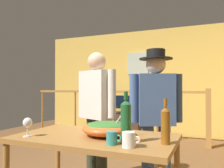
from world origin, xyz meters
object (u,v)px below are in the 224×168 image
object	(u,v)px
serving_table	(95,145)
tv_console	(123,123)
framed_picture	(138,63)
person_standing_right	(156,110)
person_standing_left	(97,106)
mug_teal	(112,138)
mug_white	(129,140)
stair_railing	(140,106)
flat_screen_tv	(122,102)
wine_glass	(27,123)
salad_bowl	(107,128)
wine_bottle_green	(126,121)
wine_bottle_amber	(166,125)

from	to	relation	value
serving_table	tv_console	bearing A→B (deg)	106.90
framed_picture	person_standing_right	world-z (taller)	framed_picture
tv_console	person_standing_left	bearing A→B (deg)	-75.50
serving_table	mug_teal	distance (m)	0.35
mug_white	stair_railing	bearing A→B (deg)	104.78
flat_screen_tv	mug_teal	world-z (taller)	flat_screen_tv
stair_railing	tv_console	world-z (taller)	stair_railing
flat_screen_tv	mug_white	distance (m)	4.11
wine_glass	person_standing_right	size ratio (longest dim) A/B	0.10
stair_railing	person_standing_right	size ratio (longest dim) A/B	2.61
stair_railing	wine_glass	world-z (taller)	stair_railing
flat_screen_tv	mug_teal	xyz separation A→B (m)	(1.35, -3.81, 0.01)
serving_table	mug_white	size ratio (longest dim) A/B	10.45
framed_picture	salad_bowl	bearing A→B (deg)	-77.11
tv_console	wine_bottle_green	size ratio (longest dim) A/B	2.42
framed_picture	wine_bottle_green	world-z (taller)	framed_picture
wine_glass	wine_bottle_green	xyz separation A→B (m)	(0.81, 0.11, 0.05)
stair_railing	tv_console	xyz separation A→B (m)	(-0.61, 0.55, -0.48)
tv_console	serving_table	size ratio (longest dim) A/B	0.69
framed_picture	serving_table	bearing A→B (deg)	-78.53
wine_bottle_green	wine_bottle_amber	world-z (taller)	wine_bottle_green
mug_white	tv_console	bearing A→B (deg)	110.98
mug_white	wine_bottle_green	bearing A→B (deg)	119.21
wine_glass	wine_bottle_amber	size ratio (longest dim) A/B	0.48
tv_console	mug_white	distance (m)	4.18
mug_teal	person_standing_left	distance (m)	1.13
wine_bottle_green	person_standing_left	distance (m)	1.10
mug_teal	wine_bottle_amber	bearing A→B (deg)	25.73
framed_picture	person_standing_right	xyz separation A→B (m)	(1.15, -3.19, -0.86)
flat_screen_tv	person_standing_right	bearing A→B (deg)	-63.08
person_standing_left	person_standing_right	distance (m)	0.71
salad_bowl	person_standing_right	bearing A→B (deg)	69.22
serving_table	person_standing_left	bearing A→B (deg)	115.76
framed_picture	salad_bowl	world-z (taller)	framed_picture
framed_picture	mug_teal	bearing A→B (deg)	-75.84
tv_console	wine_glass	distance (m)	3.96
wine_bottle_green	mug_teal	bearing A→B (deg)	-131.66
tv_console	mug_teal	world-z (taller)	mug_teal
salad_bowl	mug_teal	xyz separation A→B (m)	(0.16, -0.26, -0.02)
wine_bottle_amber	person_standing_left	size ratio (longest dim) A/B	0.21
mug_teal	framed_picture	bearing A→B (deg)	104.16
wine_glass	mug_teal	bearing A→B (deg)	1.89
salad_bowl	person_standing_right	xyz separation A→B (m)	(0.26, 0.69, 0.10)
stair_railing	mug_white	xyz separation A→B (m)	(0.87, -3.32, 0.05)
framed_picture	stair_railing	size ratio (longest dim) A/B	0.14
stair_railing	wine_glass	distance (m)	3.32
salad_bowl	person_standing_left	size ratio (longest dim) A/B	0.26
framed_picture	tv_console	distance (m)	1.56
wine_bottle_amber	person_standing_left	world-z (taller)	person_standing_left
tv_console	person_standing_left	xyz separation A→B (m)	(0.75, -2.90, 0.66)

